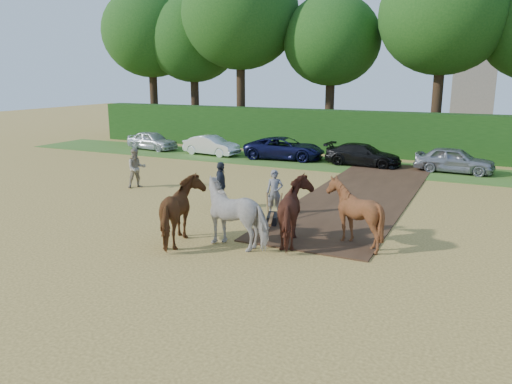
% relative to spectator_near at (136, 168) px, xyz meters
% --- Properties ---
extents(ground, '(120.00, 120.00, 0.00)m').
position_rel_spectator_near_xyz_m(ground, '(8.87, -3.63, -0.97)').
color(ground, gold).
rests_on(ground, ground).
extents(earth_strip, '(4.50, 17.00, 0.05)m').
position_rel_spectator_near_xyz_m(earth_strip, '(10.37, 3.37, -0.95)').
color(earth_strip, '#472D1C').
rests_on(earth_strip, ground).
extents(grass_verge, '(50.00, 5.00, 0.03)m').
position_rel_spectator_near_xyz_m(grass_verge, '(8.87, 10.37, -0.96)').
color(grass_verge, '#38601E').
rests_on(grass_verge, ground).
extents(hedgerow, '(46.00, 1.60, 3.00)m').
position_rel_spectator_near_xyz_m(hedgerow, '(8.87, 14.87, 0.53)').
color(hedgerow, '#14380F').
rests_on(hedgerow, ground).
extents(spectator_near, '(1.17, 1.20, 1.94)m').
position_rel_spectator_near_xyz_m(spectator_near, '(0.00, 0.00, 0.00)').
color(spectator_near, '#B2A78C').
rests_on(spectator_near, ground).
extents(spectator_far, '(0.95, 1.24, 1.96)m').
position_rel_spectator_near_xyz_m(spectator_far, '(5.62, -1.58, 0.01)').
color(spectator_far, '#242830').
rests_on(spectator_far, ground).
extents(plough_team, '(7.24, 6.16, 2.17)m').
position_rel_spectator_near_xyz_m(plough_team, '(9.21, -4.78, 0.11)').
color(plough_team, '#632D18').
rests_on(plough_team, ground).
extents(parked_cars, '(40.89, 3.75, 1.46)m').
position_rel_spectator_near_xyz_m(parked_cars, '(11.85, 10.47, -0.28)').
color(parked_cars, silver).
rests_on(parked_cars, ground).
extents(treeline, '(48.70, 10.60, 14.21)m').
position_rel_spectator_near_xyz_m(treeline, '(7.17, 18.05, 8.00)').
color(treeline, '#382616').
rests_on(treeline, ground).
extents(church, '(5.20, 5.20, 27.00)m').
position_rel_spectator_near_xyz_m(church, '(12.87, 51.37, 12.76)').
color(church, slate).
rests_on(church, ground).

